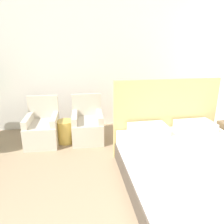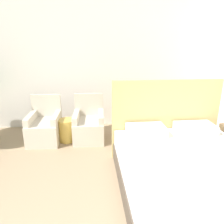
{
  "view_description": "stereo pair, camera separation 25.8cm",
  "coord_description": "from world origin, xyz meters",
  "px_view_note": "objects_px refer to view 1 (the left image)",
  "views": [
    {
      "loc": [
        -0.21,
        -0.84,
        1.9
      ],
      "look_at": [
        0.42,
        2.81,
        0.68
      ],
      "focal_mm": 35.0,
      "sensor_mm": 36.0,
      "label": 1
    },
    {
      "loc": [
        0.04,
        -0.88,
        1.9
      ],
      "look_at": [
        0.42,
        2.81,
        0.68
      ],
      "focal_mm": 35.0,
      "sensor_mm": 36.0,
      "label": 2
    }
  ],
  "objects_px": {
    "bed": "(195,170)",
    "side_table": "(66,131)",
    "armchair_near_window_left": "(43,130)",
    "armchair_near_window_right": "(88,127)"
  },
  "relations": [
    {
      "from": "bed",
      "to": "side_table",
      "type": "bearing_deg",
      "value": 134.37
    },
    {
      "from": "armchair_near_window_left",
      "to": "side_table",
      "type": "height_order",
      "value": "armchair_near_window_left"
    },
    {
      "from": "bed",
      "to": "armchair_near_window_right",
      "type": "height_order",
      "value": "bed"
    },
    {
      "from": "bed",
      "to": "side_table",
      "type": "relative_size",
      "value": 5.08
    },
    {
      "from": "armchair_near_window_left",
      "to": "side_table",
      "type": "relative_size",
      "value": 1.98
    },
    {
      "from": "side_table",
      "to": "armchair_near_window_left",
      "type": "bearing_deg",
      "value": 174.44
    },
    {
      "from": "bed",
      "to": "armchair_near_window_right",
      "type": "bearing_deg",
      "value": 125.54
    },
    {
      "from": "armchair_near_window_left",
      "to": "armchair_near_window_right",
      "type": "relative_size",
      "value": 1.0
    },
    {
      "from": "side_table",
      "to": "armchair_near_window_right",
      "type": "bearing_deg",
      "value": 5.54
    },
    {
      "from": "armchair_near_window_right",
      "to": "side_table",
      "type": "bearing_deg",
      "value": -171.97
    }
  ]
}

